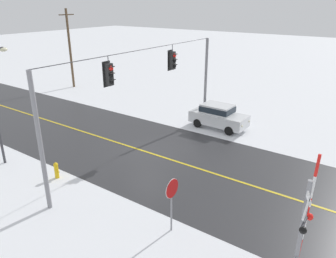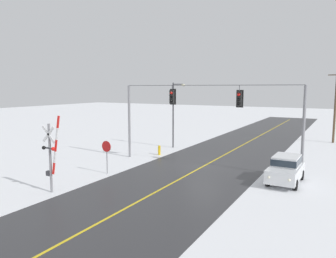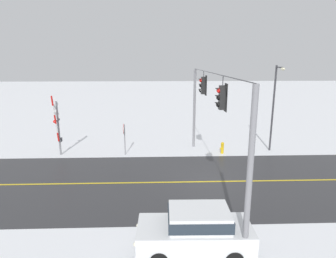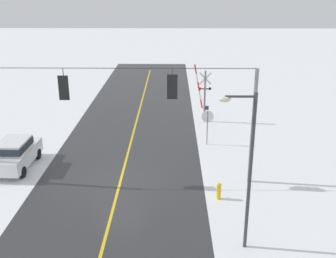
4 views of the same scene
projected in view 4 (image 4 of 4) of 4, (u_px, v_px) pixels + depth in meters
The scene contains 9 objects.
ground_plane at pixel (121, 180), 22.04m from camera, with size 160.00×160.00×0.00m, color white.
road_asphalt at pixel (103, 248), 16.40m from camera, with size 9.00×80.00×0.01m, color #303033.
lane_centre_line at pixel (103, 248), 16.40m from camera, with size 0.14×72.00×0.01m, color gold.
signal_span at pixel (118, 110), 20.68m from camera, with size 14.20×0.47×6.22m.
stop_sign at pixel (208, 120), 26.44m from camera, with size 0.80×0.09×2.35m.
railroad_crossing at pixel (204, 93), 30.76m from camera, with size 1.36×0.31×4.49m.
parked_car_white at pixel (15, 153), 23.26m from camera, with size 1.89×4.23×1.74m.
streetlamp_near at pixel (246, 159), 15.18m from camera, with size 1.39×0.28×6.50m.
fire_hydrant at pixel (219, 190), 20.01m from camera, with size 0.24×0.31×0.88m.
Camera 4 is at (-2.83, 19.74, 10.14)m, focal length 43.12 mm.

